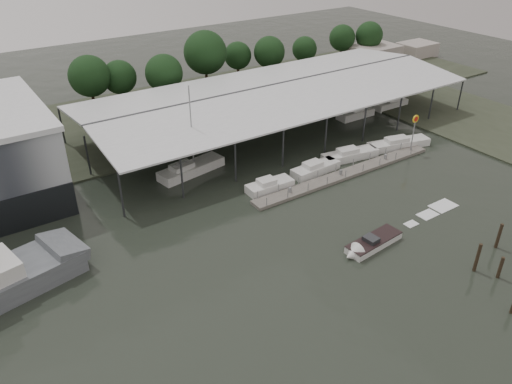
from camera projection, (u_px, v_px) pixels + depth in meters
ground at (303, 255)px, 49.06m from camera, size 200.00×200.00×0.00m
land_strip_far at (138, 121)px, 79.19m from camera, size 140.00×30.00×0.30m
land_strip_east at (488, 124)px, 77.98m from camera, size 20.00×60.00×0.30m
covered_boat_shed at (277, 88)px, 74.35m from camera, size 58.24×24.00×6.96m
floating_dock at (346, 174)px, 63.41m from camera, size 28.00×2.00×1.40m
shell_fuel_sign at (414, 126)px, 67.35m from camera, size 1.10×0.18×5.55m
distant_commercial_buildings at (387, 53)px, 108.83m from camera, size 22.00×8.00×4.00m
white_sailboat at (190, 169)px, 63.65m from camera, size 9.34×4.12×11.66m
speedboat_underway at (370, 245)px, 49.88m from camera, size 18.23×3.57×2.00m
moored_cruiser_0 at (269, 186)px, 59.88m from camera, size 5.92×2.41×1.70m
moored_cruiser_1 at (315, 168)px, 63.80m from camera, size 6.90×2.56×1.70m
moored_cruiser_2 at (350, 155)px, 67.33m from camera, size 8.22×3.44×1.70m
moored_cruiser_3 at (398, 144)px, 70.47m from camera, size 9.45×4.29×1.70m
horizon_tree_line at (229, 56)px, 90.12m from camera, size 65.74×11.31×11.32m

